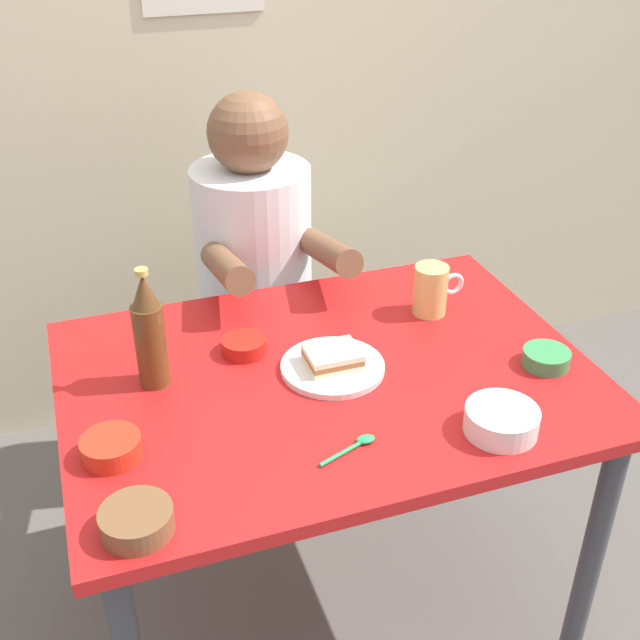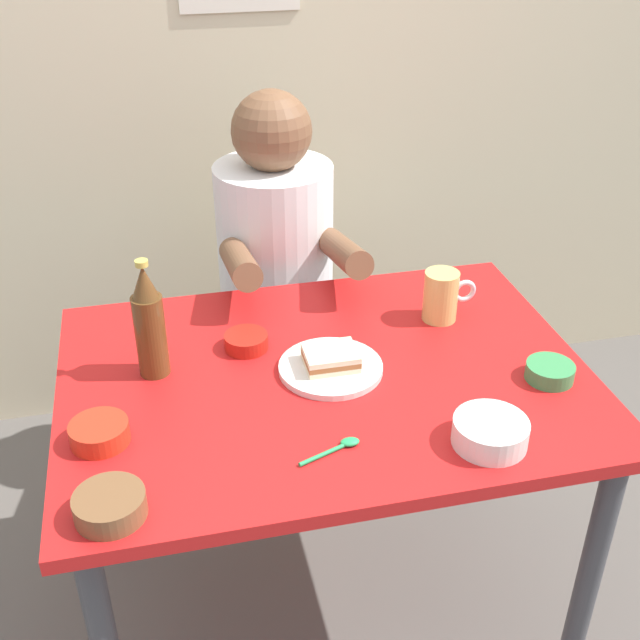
{
  "view_description": "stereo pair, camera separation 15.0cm",
  "coord_description": "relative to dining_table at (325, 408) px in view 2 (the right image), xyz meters",
  "views": [
    {
      "loc": [
        -0.46,
        -1.28,
        1.69
      ],
      "look_at": [
        0.0,
        0.05,
        0.84
      ],
      "focal_mm": 44.28,
      "sensor_mm": 36.0,
      "label": 1
    },
    {
      "loc": [
        -0.32,
        -1.32,
        1.69
      ],
      "look_at": [
        0.0,
        0.05,
        0.84
      ],
      "focal_mm": 44.28,
      "sensor_mm": 36.0,
      "label": 2
    }
  ],
  "objects": [
    {
      "name": "condiment_bowl_brown",
      "position": [
        -0.44,
        -0.32,
        0.12
      ],
      "size": [
        0.12,
        0.12,
        0.04
      ],
      "color": "brown",
      "rests_on": "dining_table"
    },
    {
      "name": "sandwich",
      "position": [
        0.01,
        0.01,
        0.13
      ],
      "size": [
        0.11,
        0.09,
        0.04
      ],
      "color": "beige",
      "rests_on": "plate_orange"
    },
    {
      "name": "ground_plane",
      "position": [
        0.0,
        0.0,
        -0.65
      ],
      "size": [
        6.0,
        6.0,
        0.0
      ],
      "primitive_type": "plane",
      "color": "#59544F"
    },
    {
      "name": "stool",
      "position": [
        0.01,
        0.63,
        -0.3
      ],
      "size": [
        0.34,
        0.34,
        0.45
      ],
      "color": "#4C4C51",
      "rests_on": "ground"
    },
    {
      "name": "dip_bowl_green",
      "position": [
        0.45,
        -0.13,
        0.11
      ],
      "size": [
        0.1,
        0.1,
        0.03
      ],
      "color": "#388C4C",
      "rests_on": "dining_table"
    },
    {
      "name": "sauce_bowl_chili",
      "position": [
        -0.46,
        -0.12,
        0.12
      ],
      "size": [
        0.11,
        0.11,
        0.04
      ],
      "color": "red",
      "rests_on": "dining_table"
    },
    {
      "name": "dining_table",
      "position": [
        0.0,
        0.0,
        0.0
      ],
      "size": [
        1.1,
        0.8,
        0.74
      ],
      "color": "red",
      "rests_on": "ground"
    },
    {
      "name": "spoon",
      "position": [
        -0.03,
        -0.24,
        0.1
      ],
      "size": [
        0.12,
        0.05,
        0.01
      ],
      "color": "#26A559",
      "rests_on": "dining_table"
    },
    {
      "name": "plate_orange",
      "position": [
        0.01,
        0.01,
        0.1
      ],
      "size": [
        0.22,
        0.22,
        0.01
      ],
      "primitive_type": "cylinder",
      "color": "silver",
      "rests_on": "dining_table"
    },
    {
      "name": "beer_bottle",
      "position": [
        -0.35,
        0.08,
        0.21
      ],
      "size": [
        0.06,
        0.06,
        0.26
      ],
      "color": "#593819",
      "rests_on": "dining_table"
    },
    {
      "name": "sambal_bowl_red",
      "position": [
        -0.15,
        0.13,
        0.11
      ],
      "size": [
        0.1,
        0.1,
        0.03
      ],
      "color": "#B21E14",
      "rests_on": "dining_table"
    },
    {
      "name": "person_seated",
      "position": [
        0.01,
        0.62,
        0.12
      ],
      "size": [
        0.33,
        0.56,
        0.72
      ],
      "color": "white",
      "rests_on": "stool"
    },
    {
      "name": "rice_bowl_white",
      "position": [
        0.24,
        -0.29,
        0.12
      ],
      "size": [
        0.14,
        0.14,
        0.05
      ],
      "color": "silver",
      "rests_on": "dining_table"
    },
    {
      "name": "wall_back",
      "position": [
        -0.0,
        1.05,
        0.65
      ],
      "size": [
        4.4,
        0.09,
        2.6
      ],
      "color": "beige",
      "rests_on": "ground"
    },
    {
      "name": "beer_mug",
      "position": [
        0.31,
        0.16,
        0.15
      ],
      "size": [
        0.13,
        0.08,
        0.12
      ],
      "color": "#D1BC66",
      "rests_on": "dining_table"
    }
  ]
}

